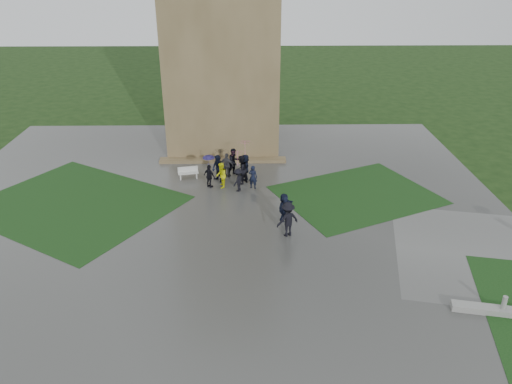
{
  "coord_description": "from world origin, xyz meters",
  "views": [
    {
      "loc": [
        1.83,
        -22.54,
        13.51
      ],
      "look_at": [
        2.25,
        3.07,
        1.2
      ],
      "focal_mm": 35.0,
      "sensor_mm": 36.0,
      "label": 1
    }
  ],
  "objects_px": {
    "tower": "(222,22)",
    "pedestrian_near": "(288,219)",
    "pedestrian_mid": "(284,207)",
    "bench": "(188,173)"
  },
  "relations": [
    {
      "from": "bench",
      "to": "pedestrian_near",
      "type": "height_order",
      "value": "pedestrian_near"
    },
    {
      "from": "pedestrian_near",
      "to": "pedestrian_mid",
      "type": "bearing_deg",
      "value": -113.79
    },
    {
      "from": "tower",
      "to": "pedestrian_near",
      "type": "bearing_deg",
      "value": -75.36
    },
    {
      "from": "tower",
      "to": "bench",
      "type": "xyz_separation_m",
      "value": [
        -2.16,
        -7.27,
        -8.58
      ]
    },
    {
      "from": "bench",
      "to": "pedestrian_near",
      "type": "xyz_separation_m",
      "value": [
        6.02,
        -7.51,
        0.56
      ]
    },
    {
      "from": "pedestrian_mid",
      "to": "bench",
      "type": "bearing_deg",
      "value": 75.97
    },
    {
      "from": "pedestrian_mid",
      "to": "pedestrian_near",
      "type": "xyz_separation_m",
      "value": [
        0.08,
        -1.72,
        0.16
      ]
    },
    {
      "from": "pedestrian_mid",
      "to": "tower",
      "type": "bearing_deg",
      "value": 46.39
    },
    {
      "from": "pedestrian_mid",
      "to": "pedestrian_near",
      "type": "bearing_deg",
      "value": -147.24
    },
    {
      "from": "tower",
      "to": "pedestrian_near",
      "type": "distance_m",
      "value": 17.25
    }
  ]
}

